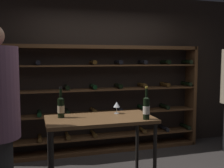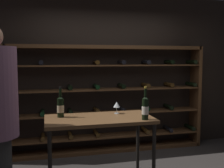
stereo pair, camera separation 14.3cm
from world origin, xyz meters
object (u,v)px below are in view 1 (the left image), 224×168
at_px(tasting_table, 100,126).
at_px(wine_bottle_red_label, 146,108).
at_px(wine_rack, 107,99).
at_px(wine_glass_stemmed_left, 117,105).
at_px(wine_bottle_black_capsule, 61,107).

height_order(tasting_table, wine_bottle_red_label, wine_bottle_red_label).
relative_size(wine_rack, wine_glass_stemmed_left, 22.57).
height_order(wine_bottle_black_capsule, wine_glass_stemmed_left, wine_bottle_black_capsule).
height_order(wine_rack, tasting_table, wine_rack).
distance_m(tasting_table, wine_bottle_black_capsule, 0.52).
bearing_deg(wine_bottle_black_capsule, wine_rack, 54.25).
bearing_deg(wine_glass_stemmed_left, wine_bottle_red_label, -60.98).
distance_m(wine_bottle_red_label, wine_glass_stemmed_left, 0.48).
relative_size(tasting_table, wine_bottle_black_capsule, 3.48).
bearing_deg(wine_bottle_red_label, wine_glass_stemmed_left, 119.02).
bearing_deg(wine_bottle_red_label, tasting_table, 154.09).
bearing_deg(wine_glass_stemmed_left, wine_rack, 80.55).
bearing_deg(wine_glass_stemmed_left, tasting_table, -146.22).
height_order(wine_rack, wine_glass_stemmed_left, wine_rack).
relative_size(wine_bottle_black_capsule, wine_glass_stemmed_left, 2.43).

